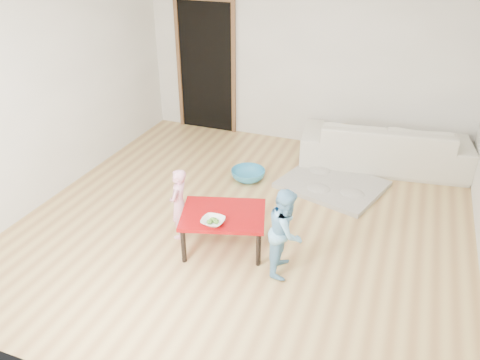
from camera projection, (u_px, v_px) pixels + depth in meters
The scene contains 13 objects.
floor at pixel (246, 221), 5.48m from camera, with size 5.00×5.00×0.01m, color #AB7E49.
back_wall at pixel (305, 60), 6.90m from camera, with size 5.00×0.02×2.60m, color beige.
left_wall at pixel (52, 90), 5.63m from camera, with size 0.02×5.00×2.60m, color beige.
doorway at pixel (207, 68), 7.52m from camera, with size 1.02×0.08×2.11m, color brown, non-canonical shape.
sofa at pixel (384, 144), 6.58m from camera, with size 2.28×0.89×0.66m, color beige.
cushion at pixel (348, 134), 6.50m from camera, with size 0.45×0.40×0.12m, color orange.
red_table at pixel (224, 230), 4.93m from camera, with size 0.86×0.65×0.43m, color #8E070A, non-canonical shape.
bowl at pixel (213, 221), 4.65m from camera, with size 0.23×0.23×0.06m, color white.
broccoli at pixel (213, 221), 4.65m from camera, with size 0.12×0.12×0.06m, color #2D5919, non-canonical shape.
child_pink at pixel (179, 204), 5.03m from camera, with size 0.30×0.20×0.82m, color pink.
child_blue at pixel (286, 231), 4.50m from camera, with size 0.44×0.35×0.91m, color #69C4F4.
basin at pixel (248, 175), 6.33m from camera, with size 0.46×0.46×0.14m, color teal.
blanket at pixel (332, 184), 6.18m from camera, with size 1.23×1.03×0.06m, color #B5AF9F, non-canonical shape.
Camera 1 is at (1.56, -4.30, 3.05)m, focal length 35.00 mm.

